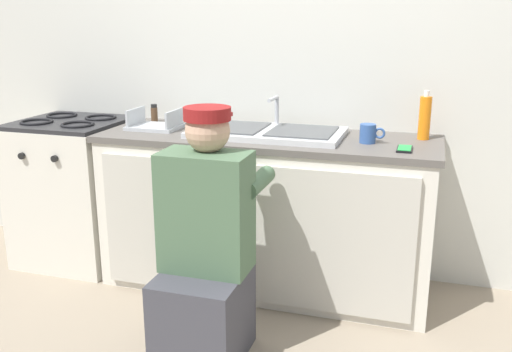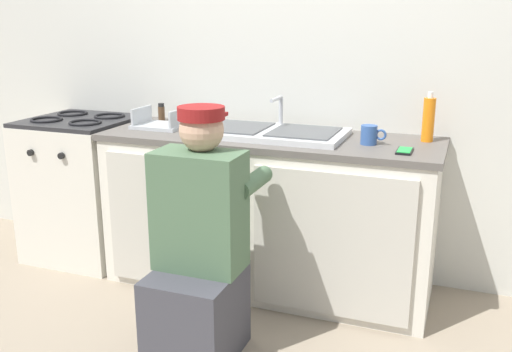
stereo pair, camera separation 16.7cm
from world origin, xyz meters
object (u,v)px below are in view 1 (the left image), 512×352
object	(u,v)px
spice_bottle_pepper	(154,113)
dish_rack_tray	(155,124)
sink_double_basin	(267,132)
soap_bottle_orange	(425,117)
plumber_person	(205,257)
cell_phone	(405,149)
coffee_mug	(368,134)
stove_range	(76,190)
water_glass	(198,116)

from	to	relation	value
spice_bottle_pepper	dish_rack_tray	bearing A→B (deg)	-62.31
sink_double_basin	soap_bottle_orange	bearing A→B (deg)	10.10
plumber_person	soap_bottle_orange	distance (m)	1.33
plumber_person	cell_phone	size ratio (longest dim) A/B	7.89
sink_double_basin	coffee_mug	size ratio (longest dim) A/B	6.35
plumber_person	stove_range	bearing A→B (deg)	147.23
sink_double_basin	stove_range	distance (m)	1.30
stove_range	spice_bottle_pepper	size ratio (longest dim) A/B	8.41
soap_bottle_orange	spice_bottle_pepper	distance (m)	1.56
sink_double_basin	cell_phone	bearing A→B (deg)	-11.15
plumber_person	dish_rack_tray	size ratio (longest dim) A/B	3.94
water_glass	coffee_mug	bearing A→B (deg)	-12.40
stove_range	plumber_person	bearing A→B (deg)	-32.77
coffee_mug	water_glass	bearing A→B (deg)	167.60
dish_rack_tray	coffee_mug	xyz separation A→B (m)	(1.19, -0.02, 0.02)
soap_bottle_orange	dish_rack_tray	bearing A→B (deg)	-173.98
water_glass	dish_rack_tray	world-z (taller)	dish_rack_tray
water_glass	coffee_mug	xyz separation A→B (m)	(1.01, -0.22, -0.00)
stove_range	soap_bottle_orange	xyz separation A→B (m)	(2.01, 0.14, 0.53)
sink_double_basin	dish_rack_tray	world-z (taller)	sink_double_basin
sink_double_basin	plumber_person	world-z (taller)	plumber_person
spice_bottle_pepper	plumber_person	bearing A→B (deg)	-53.35
spice_bottle_pepper	water_glass	bearing A→B (deg)	-0.92
water_glass	cell_phone	size ratio (longest dim) A/B	0.71
spice_bottle_pepper	coffee_mug	size ratio (longest dim) A/B	0.83
water_glass	soap_bottle_orange	size ratio (longest dim) A/B	0.40
dish_rack_tray	plumber_person	bearing A→B (deg)	-51.16
stove_range	spice_bottle_pepper	world-z (taller)	spice_bottle_pepper
dish_rack_tray	cell_phone	distance (m)	1.38
dish_rack_tray	coffee_mug	size ratio (longest dim) A/B	2.22
dish_rack_tray	spice_bottle_pepper	world-z (taller)	dish_rack_tray
cell_phone	water_glass	bearing A→B (deg)	164.51
spice_bottle_pepper	coffee_mug	xyz separation A→B (m)	(1.30, -0.23, -0.00)
plumber_person	soap_bottle_orange	xyz separation A→B (m)	(0.85, 0.89, 0.51)
stove_range	dish_rack_tray	xyz separation A→B (m)	(0.57, -0.01, 0.44)
soap_bottle_orange	dish_rack_tray	size ratio (longest dim) A/B	0.89
dish_rack_tray	stove_range	bearing A→B (deg)	179.07
stove_range	dish_rack_tray	distance (m)	0.72
sink_double_basin	cell_phone	xyz separation A→B (m)	(0.72, -0.14, -0.01)
stove_range	soap_bottle_orange	bearing A→B (deg)	4.08
dish_rack_tray	spice_bottle_pepper	xyz separation A→B (m)	(-0.11, 0.21, 0.03)
sink_double_basin	spice_bottle_pepper	size ratio (longest dim) A/B	7.62
stove_range	spice_bottle_pepper	bearing A→B (deg)	23.23
plumber_person	water_glass	size ratio (longest dim) A/B	11.04
spice_bottle_pepper	soap_bottle_orange	bearing A→B (deg)	-1.95
dish_rack_tray	sink_double_basin	bearing A→B (deg)	1.00
water_glass	soap_bottle_orange	bearing A→B (deg)	-2.18
water_glass	dish_rack_tray	bearing A→B (deg)	-131.14
cell_phone	soap_bottle_orange	bearing A→B (deg)	74.76
soap_bottle_orange	coffee_mug	world-z (taller)	soap_bottle_orange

